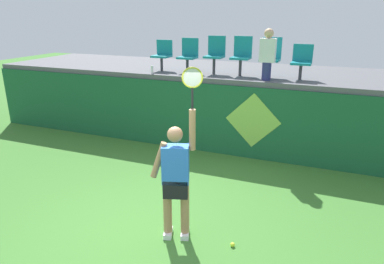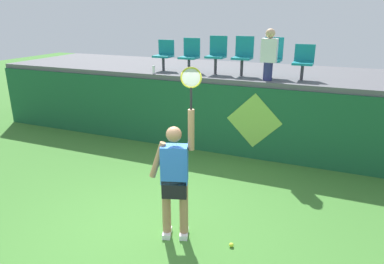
# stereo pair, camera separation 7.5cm
# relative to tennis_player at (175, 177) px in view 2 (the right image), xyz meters

# --- Properties ---
(ground_plane) EXTENTS (40.00, 40.00, 0.00)m
(ground_plane) POSITION_rel_tennis_player_xyz_m (-0.49, -0.00, -0.99)
(ground_plane) COLOR #3D752D
(court_back_wall) EXTENTS (13.42, 0.20, 1.68)m
(court_back_wall) POSITION_rel_tennis_player_xyz_m (-0.49, 3.51, -0.15)
(court_back_wall) COLOR #195633
(court_back_wall) RESTS_ON ground_plane
(spectator_platform) EXTENTS (13.42, 3.14, 0.12)m
(spectator_platform) POSITION_rel_tennis_player_xyz_m (-0.49, 5.03, 0.75)
(spectator_platform) COLOR #56565B
(spectator_platform) RESTS_ON court_back_wall
(tennis_player) EXTENTS (0.73, 0.37, 2.57)m
(tennis_player) POSITION_rel_tennis_player_xyz_m (0.00, 0.00, 0.00)
(tennis_player) COLOR white
(tennis_player) RESTS_ON ground_plane
(tennis_ball) EXTENTS (0.07, 0.07, 0.07)m
(tennis_ball) POSITION_rel_tennis_player_xyz_m (0.86, 0.06, -0.96)
(tennis_ball) COLOR #D1E533
(tennis_ball) RESTS_ON ground_plane
(water_bottle) EXTENTS (0.06, 0.06, 0.20)m
(water_bottle) POSITION_rel_tennis_player_xyz_m (-2.26, 3.57, 0.91)
(water_bottle) COLOR white
(water_bottle) RESTS_ON spectator_platform
(stadium_chair_0) EXTENTS (0.44, 0.42, 0.77)m
(stadium_chair_0) POSITION_rel_tennis_player_xyz_m (-2.25, 4.16, 1.24)
(stadium_chair_0) COLOR #38383D
(stadium_chair_0) RESTS_ON spectator_platform
(stadium_chair_1) EXTENTS (0.44, 0.42, 0.84)m
(stadium_chair_1) POSITION_rel_tennis_player_xyz_m (-1.52, 4.17, 1.26)
(stadium_chair_1) COLOR #38383D
(stadium_chair_1) RESTS_ON spectator_platform
(stadium_chair_2) EXTENTS (0.44, 0.42, 0.91)m
(stadium_chair_2) POSITION_rel_tennis_player_xyz_m (-0.82, 4.17, 1.31)
(stadium_chair_2) COLOR #38383D
(stadium_chair_2) RESTS_ON spectator_platform
(stadium_chair_3) EXTENTS (0.44, 0.42, 0.91)m
(stadium_chair_3) POSITION_rel_tennis_player_xyz_m (-0.16, 4.17, 1.31)
(stadium_chair_3) COLOR #38383D
(stadium_chair_3) RESTS_ON spectator_platform
(stadium_chair_4) EXTENTS (0.44, 0.42, 0.91)m
(stadium_chair_4) POSITION_rel_tennis_player_xyz_m (0.53, 4.17, 1.30)
(stadium_chair_4) COLOR #38383D
(stadium_chair_4) RESTS_ON spectator_platform
(stadium_chair_5) EXTENTS (0.44, 0.42, 0.77)m
(stadium_chair_5) POSITION_rel_tennis_player_xyz_m (1.23, 4.16, 1.24)
(stadium_chair_5) COLOR #38383D
(stadium_chair_5) RESTS_ON spectator_platform
(spectator_0) EXTENTS (0.34, 0.21, 1.12)m
(spectator_0) POSITION_rel_tennis_player_xyz_m (0.53, 3.75, 1.39)
(spectator_0) COLOR navy
(spectator_0) RESTS_ON spectator_platform
(wall_signage_mount) EXTENTS (1.27, 0.01, 1.56)m
(wall_signage_mount) POSITION_rel_tennis_player_xyz_m (0.36, 3.40, -0.99)
(wall_signage_mount) COLOR #195633
(wall_signage_mount) RESTS_ON ground_plane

